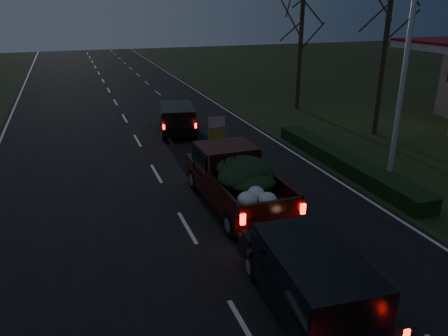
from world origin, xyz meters
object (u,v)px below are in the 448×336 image
object	(u,v)px
pickup_truck	(236,176)
lead_suv	(177,116)
light_pole	(409,38)
rear_suv	(312,275)

from	to	relation	value
pickup_truck	lead_suv	distance (m)	9.77
lead_suv	light_pole	bearing A→B (deg)	-41.13
rear_suv	pickup_truck	bearing A→B (deg)	90.15
pickup_truck	rear_suv	bearing A→B (deg)	-95.22
light_pole	pickup_truck	xyz separation A→B (m)	(-7.44, -0.94, -4.39)
pickup_truck	rear_suv	size ratio (longest dim) A/B	1.19
light_pole	rear_suv	xyz separation A→B (m)	(-7.88, -6.87, -4.48)
rear_suv	light_pole	bearing A→B (deg)	45.47
lead_suv	rear_suv	distance (m)	15.72
light_pole	rear_suv	world-z (taller)	light_pole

